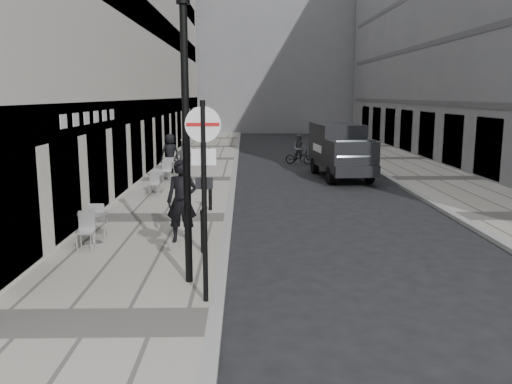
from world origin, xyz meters
TOP-DOWN VIEW (x-y plane):
  - sidewalk at (-2.00, 18.00)m, footprint 4.00×60.00m
  - far_sidewalk at (9.00, 18.00)m, footprint 4.00×60.00m
  - building_far at (1.50, 56.00)m, footprint 24.00×16.00m
  - walking_man at (-1.06, 7.58)m, footprint 0.79×0.55m
  - sign_post at (-0.20, 3.59)m, footprint 0.61×0.11m
  - lamppost at (-0.60, 4.62)m, footprint 0.25×0.25m
  - bollard_near at (-0.60, 11.38)m, footprint 0.12×0.12m
  - bollard_far at (-0.47, 6.62)m, footprint 0.13×0.13m
  - panel_van at (4.86, 18.93)m, footprint 2.33×5.32m
  - cyclist at (3.50, 23.91)m, footprint 1.60×0.91m
  - pedestrian_a at (-2.14, 17.95)m, footprint 0.96×0.42m
  - pedestrian_b at (-2.45, 21.70)m, footprint 1.04×0.60m
  - pedestrian_c at (-3.01, 19.91)m, footprint 1.07×0.98m
  - cafe_table_near at (-3.25, 7.43)m, footprint 0.71×1.61m
  - cafe_table_mid at (-2.80, 14.45)m, footprint 0.66×1.49m
  - cafe_table_far at (-2.80, 17.69)m, footprint 0.71×1.61m

SIDE VIEW (x-z plane):
  - sidewalk at x=-2.00m, z-range 0.00..0.12m
  - far_sidewalk at x=9.00m, z-range 0.00..0.12m
  - cafe_table_mid at x=-2.80m, z-range 0.13..0.97m
  - bollard_near at x=-0.60m, z-range 0.12..0.98m
  - cafe_table_far at x=-2.80m, z-range 0.13..1.04m
  - cafe_table_near at x=-3.25m, z-range 0.13..1.04m
  - bollard_far at x=-0.47m, z-range 0.12..1.09m
  - cyclist at x=3.50m, z-range -0.18..1.45m
  - pedestrian_b at x=-2.45m, z-range 0.12..1.72m
  - pedestrian_a at x=-2.14m, z-range 0.12..1.75m
  - pedestrian_c at x=-3.01m, z-range 0.12..1.96m
  - walking_man at x=-1.06m, z-range 0.12..2.19m
  - panel_van at x=4.86m, z-range 0.15..2.59m
  - sign_post at x=-0.20m, z-range 0.62..4.16m
  - lamppost at x=-0.60m, z-range 0.43..5.99m
  - building_far at x=1.50m, z-range 0.00..22.00m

